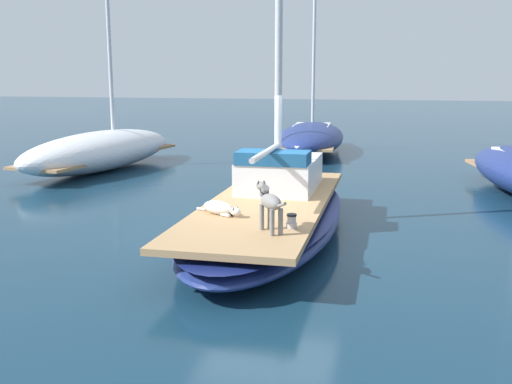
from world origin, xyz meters
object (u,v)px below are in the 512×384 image
Objects in this scene: dog_grey at (270,203)px; moored_boat_port_side at (101,150)px; dog_white at (220,208)px; sailboat_main at (268,218)px; deck_winch at (292,221)px; moored_boat_far_astern at (311,137)px.

moored_boat_port_side is (-6.98, 8.42, -0.47)m from dog_grey.
dog_grey is 1.35m from dog_white.
sailboat_main is at bearing 102.12° from dog_grey.
dog_grey is at bearing -50.35° from moored_boat_port_side.
dog_grey reaches higher than deck_winch.
dog_grey is at bearing -84.80° from moored_boat_far_astern.
dog_white is 0.12× the size of moored_boat_port_side.
deck_winch is at bearing 44.31° from dog_grey.
sailboat_main is 1.41m from dog_white.
sailboat_main is 8.17× the size of dog_white.
dog_white reaches higher than sailboat_main.
deck_winch is (1.27, -0.59, -0.01)m from dog_white.
sailboat_main is 11.93m from moored_boat_far_astern.
dog_grey is 3.86× the size of deck_winch.
deck_winch is 0.03× the size of moored_boat_far_astern.
moored_boat_far_astern is (-0.82, 11.90, 0.24)m from sailboat_main.
sailboat_main is at bearing 66.10° from dog_white.
deck_winch is 10.92m from moored_boat_port_side.
sailboat_main is at bearing 111.70° from deck_winch.
moored_boat_port_side is at bearing 128.35° from dog_white.
dog_grey is at bearing -77.88° from sailboat_main.
deck_winch is at bearing -83.56° from moored_boat_far_astern.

